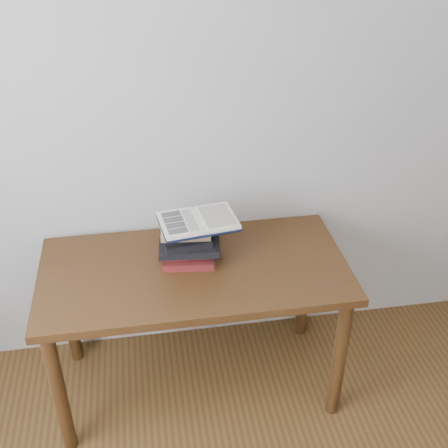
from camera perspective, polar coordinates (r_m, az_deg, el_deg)
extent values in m
cube|color=#ABA9A2|center=(2.45, -1.56, 12.41)|extent=(3.50, 0.04, 2.60)
cube|color=#422410|center=(2.41, -3.04, -4.74)|extent=(1.31, 0.66, 0.04)
cylinder|color=#422410|center=(2.48, -16.40, -16.15)|extent=(0.06, 0.06, 0.67)
cylinder|color=#422410|center=(2.57, 11.63, -13.19)|extent=(0.06, 0.06, 0.67)
cylinder|color=#422410|center=(2.86, -15.54, -8.16)|extent=(0.06, 0.06, 0.67)
cylinder|color=#422410|center=(2.94, 8.19, -5.91)|extent=(0.06, 0.06, 0.67)
cube|color=maroon|center=(2.43, -3.63, -3.36)|extent=(0.24, 0.20, 0.03)
cube|color=maroon|center=(2.43, -3.85, -2.58)|extent=(0.20, 0.14, 0.03)
cube|color=black|center=(2.40, -3.53, -2.05)|extent=(0.27, 0.21, 0.03)
cube|color=black|center=(2.38, -3.93, -1.48)|extent=(0.21, 0.18, 0.03)
cube|color=#9B7550|center=(2.38, -3.89, -0.64)|extent=(0.22, 0.16, 0.03)
cube|color=gold|center=(2.36, -3.70, -0.11)|extent=(0.25, 0.20, 0.03)
cube|color=black|center=(2.34, -2.64, 0.14)|extent=(0.34, 0.26, 0.01)
cube|color=beige|center=(2.32, -4.54, 0.07)|extent=(0.18, 0.23, 0.01)
cube|color=beige|center=(2.35, -0.77, 0.68)|extent=(0.18, 0.23, 0.01)
cylinder|color=beige|center=(2.33, -2.64, 0.35)|extent=(0.04, 0.21, 0.01)
cube|color=black|center=(2.37, -5.43, 1.02)|extent=(0.08, 0.05, 0.00)
cube|color=black|center=(2.33, -5.19, 0.46)|extent=(0.08, 0.05, 0.00)
cube|color=black|center=(2.29, -4.95, -0.11)|extent=(0.08, 0.05, 0.00)
cube|color=black|center=(2.25, -4.69, -0.70)|extent=(0.08, 0.05, 0.00)
cube|color=beige|center=(2.32, -3.46, 0.42)|extent=(0.06, 0.18, 0.00)
cube|color=beige|center=(2.35, -0.70, 0.87)|extent=(0.14, 0.19, 0.00)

